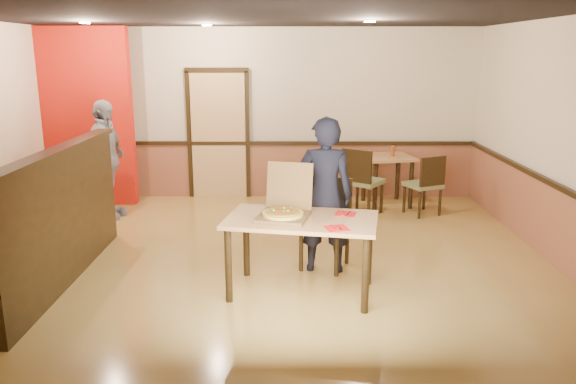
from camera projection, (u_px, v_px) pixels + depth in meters
name	position (u px, v px, depth m)	size (l,w,h in m)	color
floor	(254.00, 273.00, 6.27)	(7.00, 7.00, 0.00)	tan
ceiling	(250.00, 11.00, 5.59)	(7.00, 7.00, 0.00)	black
wall_back	(266.00, 114.00, 9.33)	(7.00, 7.00, 0.00)	beige
wainscot_back	(267.00, 170.00, 9.53)	(7.00, 0.04, 0.90)	brown
chair_rail_back	(266.00, 143.00, 9.39)	(7.00, 0.06, 0.06)	black
wainscot_right	(570.00, 236.00, 6.15)	(0.04, 7.00, 0.90)	brown
chair_rail_right	(573.00, 194.00, 6.03)	(0.06, 7.00, 0.06)	black
back_door	(219.00, 135.00, 9.38)	(0.90, 0.06, 2.10)	tan
booth_partition	(63.00, 215.00, 5.91)	(0.20, 3.10, 1.44)	black
red_accent_panel	(82.00, 117.00, 8.85)	(1.60, 0.20, 2.78)	red
spot_a	(85.00, 22.00, 7.35)	(0.14, 0.14, 0.02)	#FFD5B2
spot_b	(207.00, 25.00, 8.02)	(0.14, 0.14, 0.02)	#FFD5B2
spot_c	(370.00, 21.00, 7.05)	(0.14, 0.14, 0.02)	#FFD5B2
main_table	(301.00, 228.00, 5.62)	(1.62, 1.10, 0.80)	tan
diner_chair	(327.00, 219.00, 6.40)	(0.65, 0.65, 1.02)	olive
side_chair_left	(361.00, 179.00, 8.38)	(0.71, 0.71, 1.03)	olive
side_chair_right	(426.00, 183.00, 8.39)	(0.61, 0.61, 0.92)	olive
side_table	(387.00, 167.00, 8.96)	(0.87, 0.87, 0.80)	tan
diner	(325.00, 195.00, 6.17)	(0.64, 0.42, 1.74)	black
passerby	(105.00, 160.00, 8.19)	(1.02, 0.43, 1.75)	gray
pizza_box	(284.00, 211.00, 5.61)	(0.60, 0.66, 0.51)	brown
pizza	(283.00, 214.00, 5.56)	(0.41, 0.41, 0.03)	#E1BF52
napkin_near	(337.00, 228.00, 5.25)	(0.25, 0.25, 0.01)	red
napkin_far	(346.00, 214.00, 5.72)	(0.25, 0.25, 0.01)	red
condiment	(393.00, 151.00, 8.88)	(0.07, 0.07, 0.16)	brown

